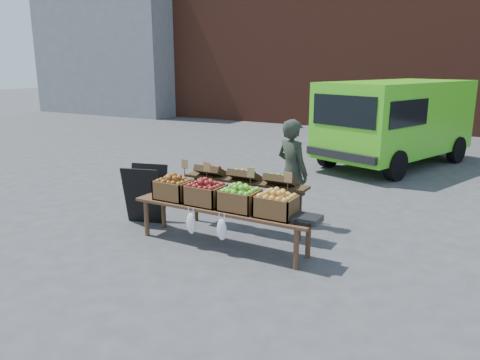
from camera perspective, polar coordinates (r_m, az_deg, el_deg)
The scene contains 12 objects.
ground at distance 7.03m, azimuth -7.04°, elevation -6.93°, with size 80.00×80.00×0.00m, color #454648.
grey_building at distance 25.62m, azimuth -15.50°, elevation 15.76°, with size 8.00×3.00×7.00m, color gray.
delivery_van at distance 12.34m, azimuth 18.48°, elevation 6.51°, with size 2.13×4.65×2.08m, color #4FD11E, non-canonical shape.
vendor at distance 7.40m, azimuth 6.37°, elevation 0.96°, with size 0.61×0.40×1.68m, color #272F22.
chalkboard_sign at distance 7.64m, azimuth -11.45°, elevation -1.68°, with size 0.62×0.34×0.94m, color black, non-canonical shape.
back_table at distance 7.10m, azimuth 0.57°, elevation -2.17°, with size 2.10×0.44×1.04m, color #382714, non-canonical shape.
display_bench at distance 6.56m, azimuth -2.17°, elevation -5.71°, with size 2.70×0.56×0.57m, color #513320, non-canonical shape.
crate_golden_apples at distance 6.89m, azimuth -8.05°, elevation -1.18°, with size 0.50×0.40×0.28m, color olive, non-canonical shape.
crate_russet_pears at distance 6.58m, azimuth -4.24°, elevation -1.81°, with size 0.50×0.40×0.28m, color #640813, non-canonical shape.
crate_red_apples at distance 6.30m, azimuth -0.08°, elevation -2.49°, with size 0.50×0.40×0.28m, color #4E9F33, non-canonical shape.
crate_green_apples at distance 6.05m, azimuth 4.46°, elevation -3.22°, with size 0.50×0.40×0.28m, color gold, non-canonical shape.
weighing_scale at distance 5.93m, azimuth 8.17°, elevation -4.72°, with size 0.34×0.30×0.08m, color black.
Camera 1 is at (3.97, -5.24, 2.50)m, focal length 35.00 mm.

